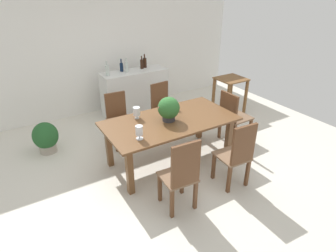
{
  "coord_description": "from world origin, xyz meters",
  "views": [
    {
      "loc": [
        -2.06,
        -3.37,
        2.66
      ],
      "look_at": [
        -0.07,
        -0.09,
        0.68
      ],
      "focal_mm": 30.17,
      "sensor_mm": 36.0,
      "label": 1
    }
  ],
  "objects_px": {
    "dining_table": "(170,126)",
    "kitchen_counter": "(135,93)",
    "wine_bottle_green": "(145,62)",
    "wine_bottle_clear": "(121,67)",
    "flower_centerpiece": "(169,109)",
    "wine_glass": "(177,104)",
    "chair_near_right": "(237,153)",
    "wine_bottle_tall": "(127,67)",
    "wine_bottle_amber": "(107,70)",
    "chair_far_left": "(119,117)",
    "wine_bottle_dark": "(142,64)",
    "chair_near_left": "(182,174)",
    "chair_foot_end": "(232,115)",
    "crystal_vase_left": "(139,131)",
    "side_table": "(230,87)",
    "crystal_vase_center_near": "(137,112)",
    "potted_plant_floor": "(46,137)",
    "chair_far_right": "(162,105)"
  },
  "relations": [
    {
      "from": "chair_near_right",
      "to": "side_table",
      "type": "relative_size",
      "value": 1.3
    },
    {
      "from": "kitchen_counter",
      "to": "chair_near_right",
      "type": "bearing_deg",
      "value": -87.92
    },
    {
      "from": "wine_bottle_green",
      "to": "side_table",
      "type": "bearing_deg",
      "value": -37.38
    },
    {
      "from": "side_table",
      "to": "potted_plant_floor",
      "type": "height_order",
      "value": "side_table"
    },
    {
      "from": "wine_bottle_dark",
      "to": "wine_bottle_clear",
      "type": "bearing_deg",
      "value": 175.35
    },
    {
      "from": "chair_foot_end",
      "to": "wine_bottle_dark",
      "type": "xyz_separation_m",
      "value": [
        -0.74,
        2.09,
        0.55
      ]
    },
    {
      "from": "wine_bottle_dark",
      "to": "flower_centerpiece",
      "type": "bearing_deg",
      "value": -106.05
    },
    {
      "from": "chair_far_right",
      "to": "chair_foot_end",
      "type": "height_order",
      "value": "chair_far_right"
    },
    {
      "from": "chair_near_right",
      "to": "wine_bottle_tall",
      "type": "height_order",
      "value": "wine_bottle_tall"
    },
    {
      "from": "wine_bottle_amber",
      "to": "chair_foot_end",
      "type": "bearing_deg",
      "value": -52.08
    },
    {
      "from": "wine_bottle_tall",
      "to": "potted_plant_floor",
      "type": "distance_m",
      "value": 2.13
    },
    {
      "from": "chair_foot_end",
      "to": "potted_plant_floor",
      "type": "relative_size",
      "value": 1.73
    },
    {
      "from": "wine_bottle_clear",
      "to": "chair_near_left",
      "type": "bearing_deg",
      "value": -100.49
    },
    {
      "from": "wine_glass",
      "to": "dining_table",
      "type": "bearing_deg",
      "value": -138.59
    },
    {
      "from": "chair_far_right",
      "to": "wine_bottle_clear",
      "type": "bearing_deg",
      "value": 101.06
    },
    {
      "from": "dining_table",
      "to": "kitchen_counter",
      "type": "distance_m",
      "value": 2.06
    },
    {
      "from": "wine_bottle_tall",
      "to": "side_table",
      "type": "xyz_separation_m",
      "value": [
        1.99,
        -1.02,
        -0.5
      ]
    },
    {
      "from": "wine_bottle_green",
      "to": "wine_bottle_clear",
      "type": "bearing_deg",
      "value": -178.01
    },
    {
      "from": "wine_bottle_green",
      "to": "chair_near_right",
      "type": "bearing_deg",
      "value": -93.91
    },
    {
      "from": "chair_near_left",
      "to": "flower_centerpiece",
      "type": "height_order",
      "value": "flower_centerpiece"
    },
    {
      "from": "chair_far_left",
      "to": "wine_glass",
      "type": "xyz_separation_m",
      "value": [
        0.74,
        -0.77,
        0.35
      ]
    },
    {
      "from": "chair_near_right",
      "to": "wine_bottle_clear",
      "type": "height_order",
      "value": "wine_bottle_clear"
    },
    {
      "from": "wine_bottle_green",
      "to": "crystal_vase_center_near",
      "type": "bearing_deg",
      "value": -120.65
    },
    {
      "from": "chair_far_left",
      "to": "wine_bottle_dark",
      "type": "xyz_separation_m",
      "value": [
        1.03,
        1.07,
        0.57
      ]
    },
    {
      "from": "wine_glass",
      "to": "side_table",
      "type": "height_order",
      "value": "wine_glass"
    },
    {
      "from": "crystal_vase_left",
      "to": "wine_bottle_tall",
      "type": "height_order",
      "value": "wine_bottle_tall"
    },
    {
      "from": "kitchen_counter",
      "to": "wine_bottle_dark",
      "type": "xyz_separation_m",
      "value": [
        0.23,
        0.07,
        0.59
      ]
    },
    {
      "from": "flower_centerpiece",
      "to": "wine_glass",
      "type": "height_order",
      "value": "flower_centerpiece"
    },
    {
      "from": "wine_bottle_amber",
      "to": "wine_bottle_green",
      "type": "bearing_deg",
      "value": 9.67
    },
    {
      "from": "chair_near_right",
      "to": "wine_bottle_tall",
      "type": "xyz_separation_m",
      "value": [
        -0.27,
        3.04,
        0.54
      ]
    },
    {
      "from": "wine_bottle_green",
      "to": "potted_plant_floor",
      "type": "height_order",
      "value": "wine_bottle_green"
    },
    {
      "from": "dining_table",
      "to": "crystal_vase_left",
      "type": "xyz_separation_m",
      "value": [
        -0.66,
        -0.28,
        0.22
      ]
    },
    {
      "from": "chair_foot_end",
      "to": "crystal_vase_left",
      "type": "distance_m",
      "value": 2.02
    },
    {
      "from": "dining_table",
      "to": "chair_near_left",
      "type": "xyz_separation_m",
      "value": [
        -0.47,
        -1.02,
        -0.09
      ]
    },
    {
      "from": "crystal_vase_left",
      "to": "wine_bottle_green",
      "type": "bearing_deg",
      "value": 61.25
    },
    {
      "from": "chair_foot_end",
      "to": "crystal_vase_left",
      "type": "relative_size",
      "value": 4.86
    },
    {
      "from": "dining_table",
      "to": "wine_glass",
      "type": "bearing_deg",
      "value": 41.41
    },
    {
      "from": "crystal_vase_left",
      "to": "wine_glass",
      "type": "bearing_deg",
      "value": 29.41
    },
    {
      "from": "crystal_vase_center_near",
      "to": "wine_glass",
      "type": "distance_m",
      "value": 0.7
    },
    {
      "from": "wine_bottle_tall",
      "to": "chair_near_left",
      "type": "bearing_deg",
      "value": -102.09
    },
    {
      "from": "chair_near_right",
      "to": "side_table",
      "type": "xyz_separation_m",
      "value": [
        1.72,
        2.02,
        0.03
      ]
    },
    {
      "from": "chair_near_left",
      "to": "side_table",
      "type": "bearing_deg",
      "value": -138.72
    },
    {
      "from": "wine_bottle_amber",
      "to": "side_table",
      "type": "distance_m",
      "value": 2.66
    },
    {
      "from": "crystal_vase_left",
      "to": "chair_far_right",
      "type": "bearing_deg",
      "value": 49.33
    },
    {
      "from": "dining_table",
      "to": "crystal_vase_left",
      "type": "relative_size",
      "value": 10.43
    },
    {
      "from": "wine_bottle_amber",
      "to": "wine_bottle_dark",
      "type": "height_order",
      "value": "wine_bottle_amber"
    },
    {
      "from": "dining_table",
      "to": "wine_bottle_tall",
      "type": "bearing_deg",
      "value": 84.77
    },
    {
      "from": "crystal_vase_left",
      "to": "wine_bottle_dark",
      "type": "relative_size",
      "value": 0.72
    },
    {
      "from": "chair_far_left",
      "to": "flower_centerpiece",
      "type": "relative_size",
      "value": 2.45
    },
    {
      "from": "wine_glass",
      "to": "kitchen_counter",
      "type": "bearing_deg",
      "value": 88.3
    }
  ]
}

